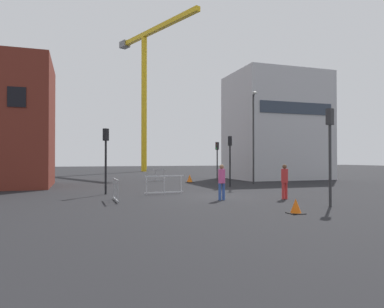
% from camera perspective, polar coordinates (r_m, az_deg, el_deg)
% --- Properties ---
extents(ground, '(160.00, 160.00, 0.00)m').
position_cam_1_polar(ground, '(19.38, 3.82, -6.85)').
color(ground, black).
extents(office_block, '(9.20, 7.28, 10.74)m').
position_cam_1_polar(office_block, '(37.49, 13.42, 4.33)').
color(office_block, '#B7B7BC').
rests_on(office_block, ground).
extents(construction_crane, '(8.68, 19.39, 22.77)m').
position_cam_1_polar(construction_crane, '(58.59, -7.42, 12.50)').
color(construction_crane, gold).
rests_on(construction_crane, ground).
extents(streetlamp_tall, '(0.91, 1.59, 7.27)m').
position_cam_1_polar(streetlamp_tall, '(28.88, 9.93, 3.67)').
color(streetlamp_tall, '#2D2D30').
rests_on(streetlamp_tall, ground).
extents(traffic_light_median, '(0.39, 0.33, 4.21)m').
position_cam_1_polar(traffic_light_median, '(16.28, 21.44, 1.96)').
color(traffic_light_median, '#2D2D30').
rests_on(traffic_light_median, ground).
extents(traffic_light_crosswalk, '(0.37, 0.37, 3.59)m').
position_cam_1_polar(traffic_light_crosswalk, '(32.45, 4.09, -0.10)').
color(traffic_light_crosswalk, '#2D2D30').
rests_on(traffic_light_crosswalk, ground).
extents(traffic_light_island, '(0.36, 0.38, 3.71)m').
position_cam_1_polar(traffic_light_island, '(26.01, 6.17, 0.24)').
color(traffic_light_island, black).
rests_on(traffic_light_island, ground).
extents(traffic_light_near, '(0.36, 0.37, 3.80)m').
position_cam_1_polar(traffic_light_near, '(20.89, -13.77, 0.64)').
color(traffic_light_near, black).
rests_on(traffic_light_near, ground).
extents(pedestrian_walking, '(0.34, 0.34, 1.77)m').
position_cam_1_polar(pedestrian_walking, '(18.51, 14.76, -3.92)').
color(pedestrian_walking, red).
rests_on(pedestrian_walking, ground).
extents(pedestrian_waiting, '(0.34, 0.34, 1.77)m').
position_cam_1_polar(pedestrian_waiting, '(17.56, 4.83, -4.11)').
color(pedestrian_waiting, '#33519E').
rests_on(pedestrian_waiting, ground).
extents(safety_barrier_right_run, '(0.07, 2.00, 1.08)m').
position_cam_1_polar(safety_barrier_right_run, '(17.38, -12.24, -5.68)').
color(safety_barrier_right_run, gray).
rests_on(safety_barrier_right_run, ground).
extents(safety_barrier_mid_span, '(2.36, 0.28, 1.08)m').
position_cam_1_polar(safety_barrier_mid_span, '(20.62, -4.51, -4.92)').
color(safety_barrier_mid_span, '#B2B5BA').
rests_on(safety_barrier_mid_span, ground).
extents(safety_barrier_left_run, '(1.82, 0.26, 1.08)m').
position_cam_1_polar(safety_barrier_left_run, '(32.03, -5.91, -3.44)').
color(safety_barrier_left_run, gray).
rests_on(safety_barrier_left_run, ground).
extents(traffic_cone_by_barrier, '(0.56, 0.56, 0.56)m').
position_cam_1_polar(traffic_cone_by_barrier, '(13.87, 16.44, -8.18)').
color(traffic_cone_by_barrier, black).
rests_on(traffic_cone_by_barrier, ground).
extents(traffic_cone_on_verge, '(0.67, 0.67, 0.68)m').
position_cam_1_polar(traffic_cone_on_verge, '(30.79, -0.38, -4.01)').
color(traffic_cone_on_verge, black).
rests_on(traffic_cone_on_verge, ground).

